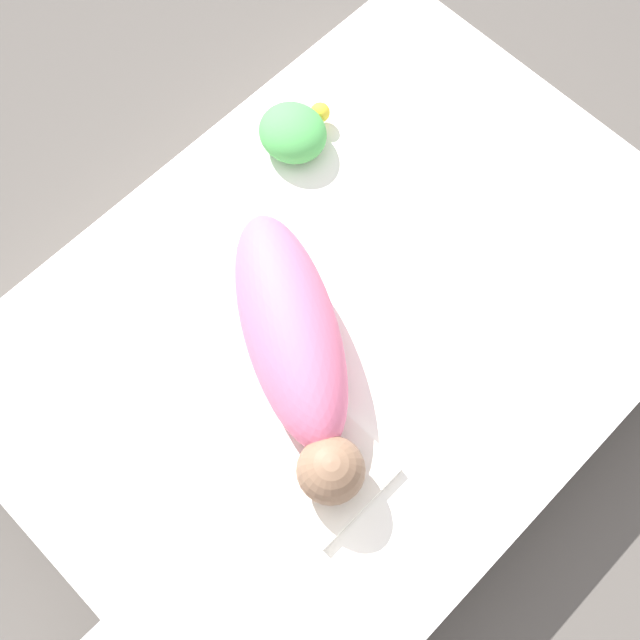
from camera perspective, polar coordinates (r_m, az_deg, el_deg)
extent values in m
plane|color=#514C47|center=(1.79, 1.62, -2.07)|extent=(12.00, 12.00, 0.00)
cube|color=white|center=(1.70, 1.71, -0.95)|extent=(1.31, 0.95, 0.19)
cube|color=white|center=(1.52, -0.53, -9.44)|extent=(0.21, 0.22, 0.02)
ellipsoid|color=pink|center=(1.51, -1.92, -0.53)|extent=(0.36, 0.46, 0.17)
sphere|color=#89664C|center=(1.45, 0.70, -9.59)|extent=(0.11, 0.11, 0.11)
ellipsoid|color=#51B756|center=(1.75, -1.76, 11.89)|extent=(0.13, 0.14, 0.08)
sphere|color=yellow|center=(1.78, 0.00, 13.15)|extent=(0.04, 0.04, 0.04)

